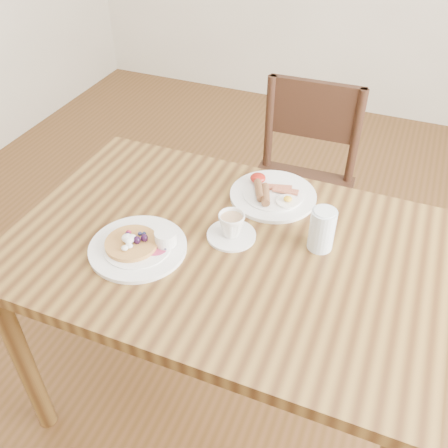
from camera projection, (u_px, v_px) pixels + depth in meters
name	position (u px, v px, depth m)	size (l,w,h in m)	color
ground	(224.00, 392.00, 1.87)	(5.00, 5.00, 0.00)	#563718
dining_table	(224.00, 268.00, 1.46)	(1.20, 0.80, 0.75)	brown
chair_far	(300.00, 183.00, 2.07)	(0.43, 0.43, 0.88)	black
pancake_plate	(140.00, 245.00, 1.37)	(0.27, 0.27, 0.06)	white
breakfast_plate	(272.00, 194.00, 1.56)	(0.27, 0.27, 0.04)	white
teacup_saucer	(231.00, 227.00, 1.40)	(0.14, 0.14, 0.08)	white
water_glass	(322.00, 230.00, 1.34)	(0.07, 0.07, 0.12)	silver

